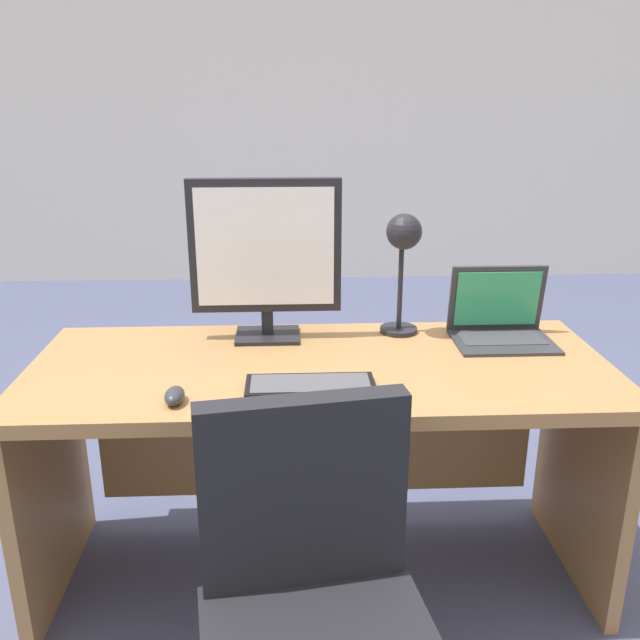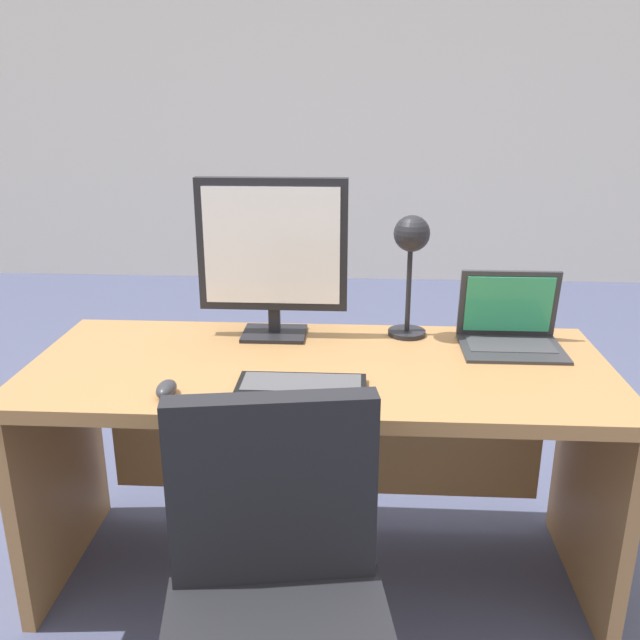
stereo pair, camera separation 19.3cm
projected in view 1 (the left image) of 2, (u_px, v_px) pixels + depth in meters
ground at (307, 382)px, 3.59m from camera, size 12.00×12.00×0.00m
back_wall at (298, 100)px, 5.18m from camera, size 10.00×0.10×2.80m
desk at (320, 420)px, 2.05m from camera, size 1.67×0.69×0.72m
monitor at (265, 251)px, 2.06m from camera, size 0.46×0.16×0.50m
laptop at (499, 317)px, 2.13m from camera, size 0.30×0.23×0.23m
keyboard at (310, 386)px, 1.77m from camera, size 0.34×0.14×0.02m
mouse at (174, 396)px, 1.69m from camera, size 0.05×0.09×0.04m
desk_lamp at (403, 248)px, 2.08m from camera, size 0.12×0.14×0.39m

